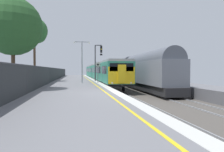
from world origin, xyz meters
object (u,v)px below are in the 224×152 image
Objects in this scene: background_tree_left at (14,28)px; background_tree_centre at (35,32)px; speed_limit_sign at (98,70)px; signal_gantry at (97,58)px; commuter_train_at_platform at (99,72)px; freight_train_adjacent_track at (132,70)px; platform_lamp_mid at (82,58)px.

background_tree_centre is (-0.69, 12.50, 1.92)m from background_tree_left.
signal_gantry is at bearing 85.35° from speed_limit_sign.
freight_train_adjacent_track reaches higher than commuter_train_at_platform.
background_tree_left reaches higher than commuter_train_at_platform.
freight_train_adjacent_track is at bearing 46.69° from speed_limit_sign.
platform_lamp_mid is at bearing -121.52° from signal_gantry.
freight_train_adjacent_track is 19.16m from background_tree_left.
platform_lamp_mid reaches higher than speed_limit_sign.
commuter_train_at_platform is at bearing 68.16° from background_tree_left.
background_tree_centre reaches higher than background_tree_left.
platform_lamp_mid is 0.70× the size of background_tree_left.
commuter_train_at_platform is 15.93m from speed_limit_sign.
background_tree_left reaches higher than signal_gantry.
background_tree_left is at bearing -124.24° from platform_lamp_mid.
platform_lamp_mid is 10.03m from background_tree_left.
background_tree_left is 0.83× the size of background_tree_centre.
freight_train_adjacent_track is 5.84× the size of signal_gantry.
signal_gantry is 1.01× the size of platform_lamp_mid.
commuter_train_at_platform reaches higher than speed_limit_sign.
background_tree_centre is at bearing -133.26° from commuter_train_at_platform.
platform_lamp_mid is 8.48m from background_tree_centre.
background_tree_left is 12.67m from background_tree_centre.
platform_lamp_mid is (-3.69, -14.90, 1.76)m from commuter_train_at_platform.
signal_gantry is at bearing 58.48° from platform_lamp_mid.
freight_train_adjacent_track is at bearing 3.84° from background_tree_centre.
signal_gantry is 2.04× the size of speed_limit_sign.
signal_gantry is at bearing -4.98° from background_tree_centre.
background_tree_left is (-13.24, -13.43, 3.35)m from freight_train_adjacent_track.
platform_lamp_mid is (-2.22, -3.61, -0.15)m from signal_gantry.
signal_gantry is 4.81m from speed_limit_sign.
speed_limit_sign is 0.29× the size of background_tree_centre.
commuter_train_at_platform is at bearing 76.08° from platform_lamp_mid.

